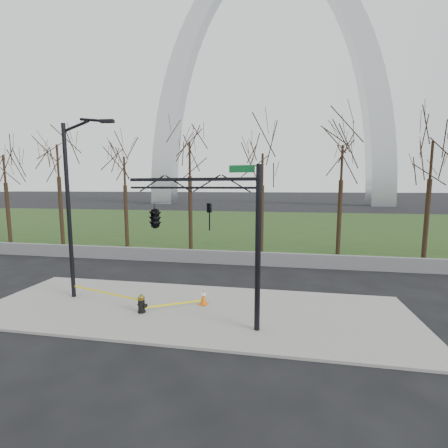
% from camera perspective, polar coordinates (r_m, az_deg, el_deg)
% --- Properties ---
extents(ground, '(500.00, 500.00, 0.00)m').
position_cam_1_polar(ground, '(13.53, -5.89, -15.82)').
color(ground, black).
rests_on(ground, ground).
extents(sidewalk, '(18.00, 6.00, 0.10)m').
position_cam_1_polar(sidewalk, '(13.51, -5.90, -15.62)').
color(sidewalk, gray).
rests_on(sidewalk, ground).
extents(grass_strip, '(120.00, 40.00, 0.06)m').
position_cam_1_polar(grass_strip, '(42.44, 5.31, -0.00)').
color(grass_strip, '#213B15').
rests_on(grass_strip, ground).
extents(guardrail, '(60.00, 0.30, 0.90)m').
position_cam_1_polar(guardrail, '(20.83, 0.18, -6.25)').
color(guardrail, '#59595B').
rests_on(guardrail, ground).
extents(gateway_arch, '(66.00, 6.00, 65.00)m').
position_cam_1_polar(gateway_arch, '(91.20, 8.18, 24.42)').
color(gateway_arch, '#B0B2B7').
rests_on(gateway_arch, ground).
extents(tree_row, '(56.31, 4.00, 9.48)m').
position_cam_1_polar(tree_row, '(24.03, 14.14, 5.65)').
color(tree_row, black).
rests_on(tree_row, ground).
extents(fire_hydrant, '(0.49, 0.32, 0.79)m').
position_cam_1_polar(fire_hydrant, '(13.37, -15.10, -14.19)').
color(fire_hydrant, black).
rests_on(fire_hydrant, sidewalk).
extents(traffic_cone, '(0.42, 0.42, 0.67)m').
position_cam_1_polar(traffic_cone, '(13.77, -3.85, -13.45)').
color(traffic_cone, '#D7590B').
rests_on(traffic_cone, sidewalk).
extents(street_light, '(2.39, 0.42, 8.21)m').
position_cam_1_polar(street_light, '(15.43, -26.37, 4.26)').
color(street_light, black).
rests_on(street_light, ground).
extents(traffic_signal_mast, '(5.07, 2.53, 6.00)m').
position_cam_1_polar(traffic_signal_mast, '(11.64, -9.45, 1.51)').
color(traffic_signal_mast, black).
rests_on(traffic_signal_mast, ground).
extents(caution_tape, '(6.24, 1.28, 0.41)m').
position_cam_1_polar(caution_tape, '(14.19, -16.90, -12.88)').
color(caution_tape, '#FFED0D').
rests_on(caution_tape, ground).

